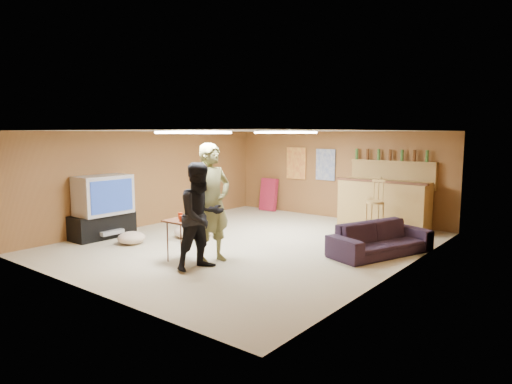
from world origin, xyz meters
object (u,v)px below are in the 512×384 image
Objects in this scene: tv_body at (103,195)px; person_black at (201,216)px; person_olive at (212,203)px; bar_counter at (383,205)px; tray_table at (182,241)px; sofa at (381,239)px.

person_black is (3.12, -0.29, -0.05)m from tv_body.
bar_counter is at bearing -9.53° from person_olive.
tray_table is (-1.57, -4.66, -0.19)m from bar_counter.
sofa is (1.89, 2.60, -0.57)m from person_black.
person_black is (0.14, -0.41, -0.14)m from person_olive.
person_olive is at bearing 38.46° from tray_table.
tv_body is 0.55× the size of bar_counter.
bar_counter is 1.00× the size of person_olive.
tv_body reaches higher than tray_table.
sofa is at bearing 45.95° from tray_table.
person_black reaches higher than tv_body.
person_olive is 2.80× the size of tray_table.
tray_table is (-2.43, -2.51, 0.07)m from sofa.
person_black is (-1.03, -4.74, 0.30)m from bar_counter.
bar_counter reaches higher than tray_table.
tv_body reaches higher than bar_counter.
person_olive is 3.07m from sofa.
bar_counter is 4.52m from person_olive.
person_olive is 1.02× the size of sofa.
bar_counter is (4.15, 4.45, -0.35)m from tv_body.
tray_table is (2.58, -0.21, -0.54)m from tv_body.
sofa is (2.03, 2.20, -0.71)m from person_olive.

